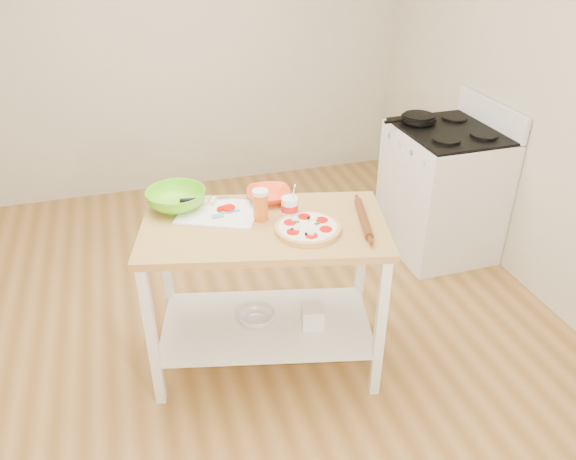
# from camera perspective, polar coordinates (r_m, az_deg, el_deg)

# --- Properties ---
(room_shell) EXTENTS (4.04, 4.54, 2.74)m
(room_shell) POSITION_cam_1_polar(r_m,az_deg,el_deg) (2.83, -6.10, 10.60)
(room_shell) COLOR #A1743B
(room_shell) RESTS_ON ground
(prep_island) EXTENTS (1.35, 0.94, 0.90)m
(prep_island) POSITION_cam_1_polar(r_m,az_deg,el_deg) (2.95, -2.36, -3.57)
(prep_island) COLOR #B68A4A
(prep_island) RESTS_ON ground
(gas_stove) EXTENTS (0.67, 0.78, 1.11)m
(gas_stove) POSITION_cam_1_polar(r_m,az_deg,el_deg) (4.27, 15.33, 3.91)
(gas_stove) COLOR white
(gas_stove) RESTS_ON ground
(skillet) EXTENTS (0.39, 0.25, 0.03)m
(skillet) POSITION_cam_1_polar(r_m,az_deg,el_deg) (4.15, 13.05, 11.00)
(skillet) COLOR black
(skillet) RESTS_ON gas_stove
(pizza) EXTENTS (0.33, 0.33, 0.05)m
(pizza) POSITION_cam_1_polar(r_m,az_deg,el_deg) (2.75, 1.99, 0.21)
(pizza) COLOR #E3AD60
(pizza) RESTS_ON prep_island
(cutting_board) EXTENTS (0.49, 0.44, 0.04)m
(cutting_board) POSITION_cam_1_polar(r_m,az_deg,el_deg) (2.94, -7.09, 1.87)
(cutting_board) COLOR white
(cutting_board) RESTS_ON prep_island
(spatula) EXTENTS (0.15, 0.05, 0.01)m
(spatula) POSITION_cam_1_polar(r_m,az_deg,el_deg) (2.90, -6.46, 1.67)
(spatula) COLOR #43ADAF
(spatula) RESTS_ON cutting_board
(knife) EXTENTS (0.27, 0.06, 0.01)m
(knife) POSITION_cam_1_polar(r_m,az_deg,el_deg) (3.05, -9.13, 3.07)
(knife) COLOR silver
(knife) RESTS_ON cutting_board
(orange_bowl) EXTENTS (0.27, 0.27, 0.06)m
(orange_bowl) POSITION_cam_1_polar(r_m,az_deg,el_deg) (3.04, -1.98, 3.55)
(orange_bowl) COLOR #FF491E
(orange_bowl) RESTS_ON prep_island
(green_bowl) EXTENTS (0.35, 0.35, 0.10)m
(green_bowl) POSITION_cam_1_polar(r_m,az_deg,el_deg) (3.01, -11.30, 3.11)
(green_bowl) COLOR #65D518
(green_bowl) RESTS_ON prep_island
(beer_pint) EXTENTS (0.08, 0.08, 0.16)m
(beer_pint) POSITION_cam_1_polar(r_m,az_deg,el_deg) (2.83, -2.81, 2.58)
(beer_pint) COLOR orange
(beer_pint) RESTS_ON prep_island
(yogurt_tub) EXTENTS (0.09, 0.09, 0.19)m
(yogurt_tub) POSITION_cam_1_polar(r_m,az_deg,el_deg) (2.86, 0.17, 2.35)
(yogurt_tub) COLOR white
(yogurt_tub) RESTS_ON prep_island
(rolling_pin) EXTENTS (0.13, 0.37, 0.04)m
(rolling_pin) POSITION_cam_1_polar(r_m,az_deg,el_deg) (2.85, 7.66, 1.16)
(rolling_pin) COLOR #5A3114
(rolling_pin) RESTS_ON prep_island
(shelf_glass_bowl) EXTENTS (0.25, 0.25, 0.06)m
(shelf_glass_bowl) POSITION_cam_1_polar(r_m,az_deg,el_deg) (3.18, -3.25, -8.85)
(shelf_glass_bowl) COLOR silver
(shelf_glass_bowl) RESTS_ON prep_island
(shelf_bin) EXTENTS (0.14, 0.14, 0.12)m
(shelf_bin) POSITION_cam_1_polar(r_m,az_deg,el_deg) (3.14, 2.54, -8.74)
(shelf_bin) COLOR white
(shelf_bin) RESTS_ON prep_island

